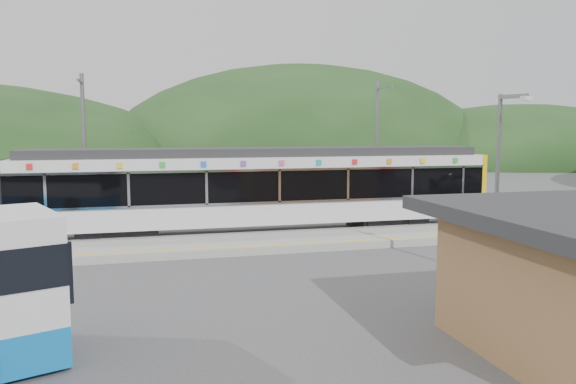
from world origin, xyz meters
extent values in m
plane|color=#4C4C4F|center=(0.00, 0.00, 0.00)|extent=(120.00, 120.00, 0.00)
ellipsoid|color=#1E3D19|center=(16.00, 54.00, 0.00)|extent=(52.00, 39.00, 26.00)
ellipsoid|color=#1E3D19|center=(45.00, 48.00, 0.00)|extent=(44.00, 33.00, 16.00)
cube|color=#9E9E99|center=(0.00, 3.30, 0.15)|extent=(26.00, 3.20, 0.30)
cube|color=yellow|center=(0.00, 2.00, 0.30)|extent=(26.00, 0.10, 0.01)
cube|color=black|center=(-5.55, 6.00, 0.30)|extent=(3.20, 2.20, 0.56)
cube|color=black|center=(6.45, 6.00, 0.30)|extent=(3.20, 2.20, 0.56)
cube|color=silver|center=(0.45, 6.00, 1.04)|extent=(20.00, 2.90, 0.92)
cube|color=black|center=(0.45, 6.00, 2.23)|extent=(20.00, 2.96, 1.45)
cube|color=silver|center=(0.45, 4.50, 1.55)|extent=(20.00, 0.05, 0.10)
cube|color=silver|center=(0.45, 4.50, 2.90)|extent=(20.00, 0.05, 0.10)
cube|color=silver|center=(0.45, 6.00, 3.17)|extent=(20.00, 2.90, 0.45)
cube|color=#2D2D30|center=(0.45, 6.00, 3.58)|extent=(19.40, 2.50, 0.36)
cube|color=#E2BB0B|center=(10.57, 6.00, 1.90)|extent=(0.24, 2.92, 3.00)
cube|color=black|center=(-9.65, 6.00, 1.90)|extent=(0.20, 2.92, 3.00)
cube|color=silver|center=(-8.05, 4.50, 2.23)|extent=(0.10, 0.05, 1.35)
cube|color=silver|center=(-5.05, 4.50, 2.23)|extent=(0.10, 0.05, 1.35)
cube|color=silver|center=(-2.05, 4.50, 2.23)|extent=(0.10, 0.05, 1.35)
cube|color=silver|center=(0.95, 4.50, 2.23)|extent=(0.10, 0.05, 1.35)
cube|color=silver|center=(3.95, 4.50, 2.23)|extent=(0.10, 0.05, 1.35)
cube|color=silver|center=(6.95, 4.50, 2.23)|extent=(0.10, 0.05, 1.35)
cube|color=silver|center=(9.45, 4.50, 2.23)|extent=(0.10, 0.05, 1.35)
cube|color=red|center=(-8.55, 4.51, 3.18)|extent=(0.22, 0.04, 0.22)
cube|color=orange|center=(-6.95, 4.51, 3.18)|extent=(0.22, 0.04, 0.22)
cube|color=yellow|center=(-5.35, 4.51, 3.18)|extent=(0.22, 0.04, 0.22)
cube|color=green|center=(-3.75, 4.51, 3.18)|extent=(0.22, 0.04, 0.22)
cube|color=blue|center=(-2.15, 4.51, 3.18)|extent=(0.22, 0.04, 0.22)
cube|color=purple|center=(-0.55, 4.51, 3.18)|extent=(0.22, 0.04, 0.22)
cube|color=#E54C8C|center=(1.05, 4.51, 3.18)|extent=(0.22, 0.04, 0.22)
cube|color=#19A5A5|center=(2.65, 4.51, 3.18)|extent=(0.22, 0.04, 0.22)
cube|color=red|center=(4.25, 4.51, 3.18)|extent=(0.22, 0.04, 0.22)
cube|color=orange|center=(5.85, 4.51, 3.18)|extent=(0.22, 0.04, 0.22)
cube|color=yellow|center=(7.45, 4.51, 3.18)|extent=(0.22, 0.04, 0.22)
cube|color=green|center=(9.05, 4.51, 3.18)|extent=(0.22, 0.04, 0.22)
cylinder|color=slate|center=(-7.00, 8.60, 3.50)|extent=(0.18, 0.18, 7.00)
cube|color=slate|center=(-7.00, 7.80, 6.60)|extent=(0.08, 1.80, 0.08)
cylinder|color=slate|center=(7.00, 8.60, 3.50)|extent=(0.18, 0.18, 7.00)
cube|color=slate|center=(7.00, 7.80, 6.60)|extent=(0.08, 1.80, 0.08)
cylinder|color=slate|center=(5.95, -3.00, 2.80)|extent=(0.12, 0.12, 5.60)
cube|color=slate|center=(5.95, -3.42, 5.51)|extent=(0.44, 0.92, 0.12)
cube|color=silver|center=(5.95, -3.84, 5.43)|extent=(0.39, 0.29, 0.12)
camera|label=1|loc=(-4.47, -17.87, 4.52)|focal=35.00mm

